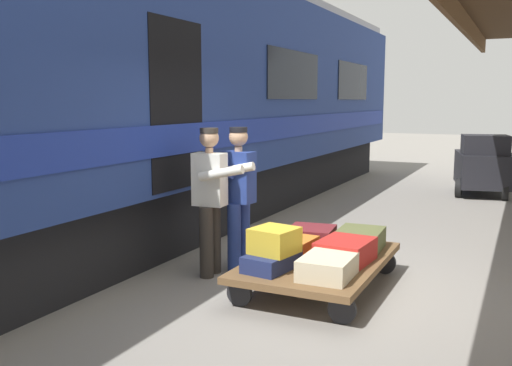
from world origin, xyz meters
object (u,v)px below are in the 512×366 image
object	(u,v)px
train_car	(80,96)
suitcase_cream_canvas	(328,267)
luggage_cart	(319,262)
suitcase_orange_carryall	(293,247)
porter_by_door	(211,196)
baggage_tug	(485,166)
suitcase_olive_duffel	(360,239)
suitcase_navy_fabric	(272,261)
porter_in_overalls	(237,193)
suitcase_red_plastic	(345,251)
suitcase_yellow_case	(274,240)
suitcase_maroon_trunk	(311,235)

from	to	relation	value
train_car	suitcase_cream_canvas	world-z (taller)	train_car
train_car	luggage_cart	bearing A→B (deg)	178.08
suitcase_orange_carryall	porter_by_door	size ratio (longest dim) A/B	0.34
suitcase_cream_canvas	baggage_tug	size ratio (longest dim) A/B	0.32
suitcase_olive_duffel	suitcase_orange_carryall	bearing A→B (deg)	44.52
suitcase_navy_fabric	porter_in_overalls	distance (m)	1.25
suitcase_red_plastic	suitcase_olive_duffel	bearing A→B (deg)	-90.00
suitcase_yellow_case	luggage_cart	bearing A→B (deg)	-116.61
suitcase_maroon_trunk	suitcase_orange_carryall	bearing A→B (deg)	90.00
suitcase_cream_canvas	porter_in_overalls	world-z (taller)	porter_in_overalls
suitcase_red_plastic	porter_in_overalls	size ratio (longest dim) A/B	0.36
baggage_tug	suitcase_red_plastic	bearing A→B (deg)	83.26
suitcase_olive_duffel	suitcase_orange_carryall	world-z (taller)	suitcase_olive_duffel
suitcase_red_plastic	porter_in_overalls	distance (m)	1.49
luggage_cart	porter_by_door	bearing A→B (deg)	3.51
suitcase_navy_fabric	porter_by_door	xyz separation A→B (m)	(0.98, -0.50, 0.51)
suitcase_navy_fabric	porter_by_door	bearing A→B (deg)	-27.08
train_car	suitcase_yellow_case	world-z (taller)	train_car
luggage_cart	porter_in_overalls	distance (m)	1.29
train_car	porter_in_overalls	bearing A→B (deg)	-176.85
suitcase_yellow_case	suitcase_olive_duffel	bearing A→B (deg)	-116.78
porter_by_door	baggage_tug	size ratio (longest dim) A/B	0.90
porter_by_door	baggage_tug	bearing A→B (deg)	-108.15
suitcase_yellow_case	suitcase_orange_carryall	bearing A→B (deg)	-88.21
luggage_cart	baggage_tug	world-z (taller)	baggage_tug
suitcase_olive_duffel	baggage_tug	distance (m)	6.81
suitcase_navy_fabric	suitcase_olive_duffel	bearing A→B (deg)	-116.95
luggage_cart	suitcase_cream_canvas	world-z (taller)	suitcase_cream_canvas
baggage_tug	porter_in_overalls	bearing A→B (deg)	72.35
suitcase_navy_fabric	suitcase_cream_canvas	bearing A→B (deg)	180.00
train_car	porter_in_overalls	xyz separation A→B (m)	(-2.23, -0.12, -1.14)
suitcase_olive_duffel	porter_in_overalls	world-z (taller)	porter_in_overalls
porter_in_overalls	baggage_tug	size ratio (longest dim) A/B	0.90
train_car	suitcase_red_plastic	bearing A→B (deg)	178.24
suitcase_yellow_case	porter_in_overalls	xyz separation A→B (m)	(0.82, -0.78, 0.30)
suitcase_orange_carryall	porter_by_door	world-z (taller)	porter_by_door
suitcase_cream_canvas	suitcase_yellow_case	xyz separation A→B (m)	(0.57, -0.03, 0.19)
suitcase_orange_carryall	suitcase_yellow_case	bearing A→B (deg)	91.79
suitcase_navy_fabric	suitcase_orange_carryall	size ratio (longest dim) A/B	1.04
luggage_cart	baggage_tug	size ratio (longest dim) A/B	1.11
suitcase_yellow_case	train_car	bearing A→B (deg)	-12.26
suitcase_navy_fabric	suitcase_cream_canvas	size ratio (longest dim) A/B	0.99
suitcase_maroon_trunk	baggage_tug	bearing A→B (deg)	-102.14
luggage_cart	porter_by_door	distance (m)	1.42
suitcase_maroon_trunk	porter_in_overalls	bearing A→B (deg)	23.07
suitcase_yellow_case	porter_by_door	size ratio (longest dim) A/B	0.24
suitcase_red_plastic	porter_in_overalls	bearing A→B (deg)	-9.52
luggage_cart	suitcase_maroon_trunk	xyz separation A→B (m)	(0.29, -0.58, 0.14)
luggage_cart	suitcase_maroon_trunk	size ratio (longest dim) A/B	4.07
suitcase_cream_canvas	porter_in_overalls	bearing A→B (deg)	-30.20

